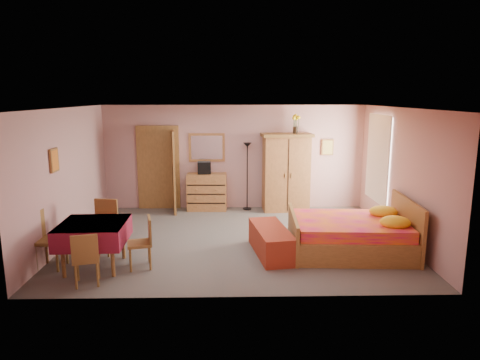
{
  "coord_description": "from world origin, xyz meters",
  "views": [
    {
      "loc": [
        -0.09,
        -8.17,
        2.83
      ],
      "look_at": [
        0.1,
        0.3,
        1.15
      ],
      "focal_mm": 32.0,
      "sensor_mm": 36.0,
      "label": 1
    }
  ],
  "objects_px": {
    "wall_mirror": "(207,147)",
    "wardrobe": "(286,172)",
    "bed": "(350,225)",
    "bench": "(271,241)",
    "stereo": "(204,168)",
    "floor_lamp": "(247,176)",
    "chair_north": "(102,227)",
    "sunflower_vase": "(296,124)",
    "chair_south": "(86,258)",
    "chair_east": "(139,243)",
    "dining_table": "(94,245)",
    "chest_of_drawers": "(207,192)",
    "chair_west": "(50,240)"
  },
  "relations": [
    {
      "from": "wall_mirror",
      "to": "bench",
      "type": "distance_m",
      "value": 3.79
    },
    {
      "from": "stereo",
      "to": "bench",
      "type": "xyz_separation_m",
      "value": [
        1.38,
        -3.11,
        -0.83
      ]
    },
    {
      "from": "floor_lamp",
      "to": "dining_table",
      "type": "distance_m",
      "value": 4.57
    },
    {
      "from": "wall_mirror",
      "to": "chair_south",
      "type": "bearing_deg",
      "value": -110.0
    },
    {
      "from": "stereo",
      "to": "dining_table",
      "type": "height_order",
      "value": "stereo"
    },
    {
      "from": "wardrobe",
      "to": "chair_west",
      "type": "xyz_separation_m",
      "value": [
        -4.36,
        -3.55,
        -0.48
      ]
    },
    {
      "from": "wardrobe",
      "to": "dining_table",
      "type": "relative_size",
      "value": 1.81
    },
    {
      "from": "chest_of_drawers",
      "to": "chair_west",
      "type": "height_order",
      "value": "chair_west"
    },
    {
      "from": "wardrobe",
      "to": "bench",
      "type": "xyz_separation_m",
      "value": [
        -0.64,
        -3.01,
        -0.72
      ]
    },
    {
      "from": "sunflower_vase",
      "to": "chair_east",
      "type": "bearing_deg",
      "value": -130.74
    },
    {
      "from": "floor_lamp",
      "to": "chair_west",
      "type": "bearing_deg",
      "value": -132.97
    },
    {
      "from": "sunflower_vase",
      "to": "bench",
      "type": "distance_m",
      "value": 3.68
    },
    {
      "from": "wardrobe",
      "to": "bed",
      "type": "xyz_separation_m",
      "value": [
        0.81,
        -2.91,
        -0.46
      ]
    },
    {
      "from": "chair_west",
      "to": "stereo",
      "type": "bearing_deg",
      "value": 151.31
    },
    {
      "from": "wall_mirror",
      "to": "stereo",
      "type": "bearing_deg",
      "value": -107.91
    },
    {
      "from": "bed",
      "to": "chair_west",
      "type": "height_order",
      "value": "bed"
    },
    {
      "from": "chair_east",
      "to": "wardrobe",
      "type": "bearing_deg",
      "value": -52.67
    },
    {
      "from": "dining_table",
      "to": "chair_north",
      "type": "xyz_separation_m",
      "value": [
        -0.06,
        0.68,
        0.09
      ]
    },
    {
      "from": "bed",
      "to": "dining_table",
      "type": "height_order",
      "value": "bed"
    },
    {
      "from": "chair_south",
      "to": "chair_west",
      "type": "distance_m",
      "value": 1.03
    },
    {
      "from": "wall_mirror",
      "to": "chair_south",
      "type": "xyz_separation_m",
      "value": [
        -1.59,
        -4.5,
        -1.13
      ]
    },
    {
      "from": "wardrobe",
      "to": "chair_south",
      "type": "height_order",
      "value": "wardrobe"
    },
    {
      "from": "sunflower_vase",
      "to": "bed",
      "type": "distance_m",
      "value": 3.42
    },
    {
      "from": "chair_south",
      "to": "chair_east",
      "type": "bearing_deg",
      "value": 28.45
    },
    {
      "from": "chest_of_drawers",
      "to": "sunflower_vase",
      "type": "bearing_deg",
      "value": -0.64
    },
    {
      "from": "chest_of_drawers",
      "to": "chair_south",
      "type": "height_order",
      "value": "chest_of_drawers"
    },
    {
      "from": "stereo",
      "to": "dining_table",
      "type": "bearing_deg",
      "value": -113.68
    },
    {
      "from": "sunflower_vase",
      "to": "bench",
      "type": "bearing_deg",
      "value": -105.8
    },
    {
      "from": "stereo",
      "to": "sunflower_vase",
      "type": "xyz_separation_m",
      "value": [
        2.24,
        -0.08,
        1.08
      ]
    },
    {
      "from": "bench",
      "to": "sunflower_vase",
      "type": "bearing_deg",
      "value": 74.2
    },
    {
      "from": "chest_of_drawers",
      "to": "floor_lamp",
      "type": "xyz_separation_m",
      "value": [
        1.01,
        0.01,
        0.38
      ]
    },
    {
      "from": "chest_of_drawers",
      "to": "chair_west",
      "type": "distance_m",
      "value": 4.36
    },
    {
      "from": "wall_mirror",
      "to": "wardrobe",
      "type": "height_order",
      "value": "wardrobe"
    },
    {
      "from": "bed",
      "to": "wall_mirror",
      "type": "bearing_deg",
      "value": 133.93
    },
    {
      "from": "bed",
      "to": "bench",
      "type": "height_order",
      "value": "bed"
    },
    {
      "from": "chest_of_drawers",
      "to": "bed",
      "type": "distance_m",
      "value": 4.08
    },
    {
      "from": "wardrobe",
      "to": "bed",
      "type": "bearing_deg",
      "value": -78.78
    },
    {
      "from": "bench",
      "to": "chest_of_drawers",
      "type": "bearing_deg",
      "value": 113.1
    },
    {
      "from": "stereo",
      "to": "chair_east",
      "type": "height_order",
      "value": "stereo"
    },
    {
      "from": "stereo",
      "to": "sunflower_vase",
      "type": "distance_m",
      "value": 2.49
    },
    {
      "from": "wall_mirror",
      "to": "floor_lamp",
      "type": "bearing_deg",
      "value": -11.71
    },
    {
      "from": "chair_west",
      "to": "chair_south",
      "type": "bearing_deg",
      "value": 54.92
    },
    {
      "from": "stereo",
      "to": "chair_north",
      "type": "height_order",
      "value": "stereo"
    },
    {
      "from": "dining_table",
      "to": "chair_east",
      "type": "height_order",
      "value": "chair_east"
    },
    {
      "from": "chest_of_drawers",
      "to": "floor_lamp",
      "type": "height_order",
      "value": "floor_lamp"
    },
    {
      "from": "stereo",
      "to": "floor_lamp",
      "type": "relative_size",
      "value": 0.19
    },
    {
      "from": "bed",
      "to": "chair_east",
      "type": "bearing_deg",
      "value": -166.55
    },
    {
      "from": "bed",
      "to": "chair_south",
      "type": "xyz_separation_m",
      "value": [
        -4.36,
        -1.29,
        -0.08
      ]
    },
    {
      "from": "stereo",
      "to": "floor_lamp",
      "type": "height_order",
      "value": "floor_lamp"
    },
    {
      "from": "sunflower_vase",
      "to": "dining_table",
      "type": "xyz_separation_m",
      "value": [
        -3.85,
        -3.59,
        -1.76
      ]
    }
  ]
}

